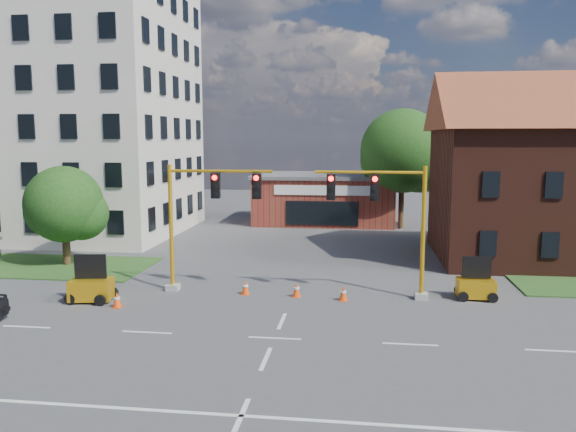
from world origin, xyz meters
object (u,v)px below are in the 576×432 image
object	(u,v)px
trailer_west	(91,287)
signal_mast_west	(204,212)
signal_mast_east	(387,215)
trailer_east	(476,286)
pickup_white	(495,248)

from	to	relation	value
trailer_west	signal_mast_west	bearing A→B (deg)	16.84
signal_mast_east	trailer_west	xyz separation A→B (m)	(-13.44, -2.28, -3.26)
signal_mast_west	trailer_west	world-z (taller)	signal_mast_west
signal_mast_west	signal_mast_east	bearing A→B (deg)	0.00
signal_mast_east	trailer_west	size ratio (longest dim) A/B	2.96
signal_mast_east	trailer_west	bearing A→B (deg)	-170.36
trailer_east	signal_mast_west	bearing A→B (deg)	-178.32
trailer_west	pickup_white	distance (m)	23.51
signal_mast_east	trailer_west	distance (m)	14.02
signal_mast_west	trailer_east	size ratio (longest dim) A/B	3.24
trailer_west	signal_mast_east	bearing A→B (deg)	0.72
trailer_east	pickup_white	world-z (taller)	trailer_east
signal_mast_east	pickup_white	xyz separation A→B (m)	(7.02, 9.28, -3.19)
trailer_west	trailer_east	bearing A→B (deg)	-0.28
trailer_west	trailer_east	world-z (taller)	trailer_west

